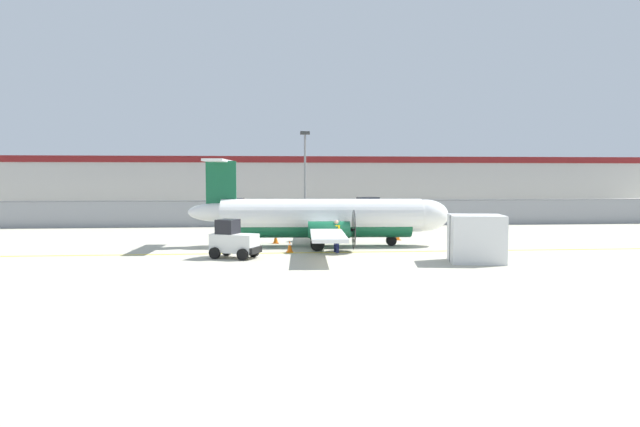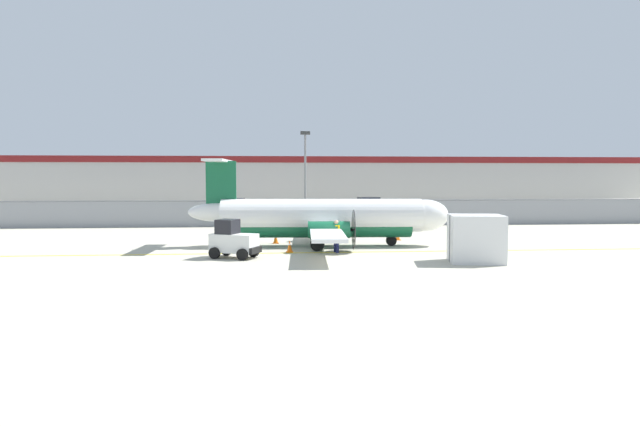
# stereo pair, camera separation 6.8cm
# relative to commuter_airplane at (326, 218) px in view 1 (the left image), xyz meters

# --- Properties ---
(ground_plane) EXTENTS (140.00, 140.00, 0.01)m
(ground_plane) POSITION_rel_commuter_airplane_xyz_m (0.78, -2.79, -1.60)
(ground_plane) COLOR #B2AD99
(perimeter_fence) EXTENTS (98.00, 0.10, 2.10)m
(perimeter_fence) POSITION_rel_commuter_airplane_xyz_m (0.78, 13.21, -0.49)
(perimeter_fence) COLOR gray
(perimeter_fence) RESTS_ON ground
(parking_lot_strip) EXTENTS (98.00, 17.00, 0.12)m
(parking_lot_strip) POSITION_rel_commuter_airplane_xyz_m (0.78, 24.71, -1.54)
(parking_lot_strip) COLOR #38383A
(parking_lot_strip) RESTS_ON ground
(background_building) EXTENTS (91.00, 8.10, 6.50)m
(background_building) POSITION_rel_commuter_airplane_xyz_m (0.78, 43.20, 1.66)
(background_building) COLOR beige
(background_building) RESTS_ON ground
(commuter_airplane) EXTENTS (14.92, 16.07, 4.92)m
(commuter_airplane) POSITION_rel_commuter_airplane_xyz_m (0.00, 0.00, 0.00)
(commuter_airplane) COLOR white
(commuter_airplane) RESTS_ON ground
(baggage_tug) EXTENTS (2.58, 2.11, 1.88)m
(baggage_tug) POSITION_rel_commuter_airplane_xyz_m (-5.00, -4.33, -0.75)
(baggage_tug) COLOR silver
(baggage_tug) RESTS_ON ground
(ground_crew_worker) EXTENTS (0.46, 0.53, 1.70)m
(ground_crew_worker) POSITION_rel_commuter_airplane_xyz_m (0.25, -2.85, -0.65)
(ground_crew_worker) COLOR #191E4C
(ground_crew_worker) RESTS_ON ground
(cargo_container) EXTENTS (2.70, 2.37, 2.20)m
(cargo_container) POSITION_rel_commuter_airplane_xyz_m (6.30, -6.77, -0.50)
(cargo_container) COLOR silver
(cargo_container) RESTS_ON ground
(traffic_cone_near_left) EXTENTS (0.36, 0.36, 0.64)m
(traffic_cone_near_left) POSITION_rel_commuter_airplane_xyz_m (-5.07, 1.62, -1.29)
(traffic_cone_near_left) COLOR orange
(traffic_cone_near_left) RESTS_ON ground
(traffic_cone_near_right) EXTENTS (0.36, 0.36, 0.64)m
(traffic_cone_near_right) POSITION_rel_commuter_airplane_xyz_m (-2.87, 1.52, -1.29)
(traffic_cone_near_right) COLOR orange
(traffic_cone_near_right) RESTS_ON ground
(traffic_cone_far_left) EXTENTS (0.36, 0.36, 0.64)m
(traffic_cone_far_left) POSITION_rel_commuter_airplane_xyz_m (4.76, 2.60, -1.29)
(traffic_cone_far_left) COLOR orange
(traffic_cone_far_left) RESTS_ON ground
(traffic_cone_far_right) EXTENTS (0.36, 0.36, 0.64)m
(traffic_cone_far_right) POSITION_rel_commuter_airplane_xyz_m (-2.18, -2.50, -1.29)
(traffic_cone_far_right) COLOR orange
(traffic_cone_far_right) RESTS_ON ground
(parked_car_0) EXTENTS (4.32, 2.27, 1.58)m
(parked_car_0) POSITION_rel_commuter_airplane_xyz_m (-12.48, 18.46, -0.71)
(parked_car_0) COLOR #19662D
(parked_car_0) RESTS_ON parking_lot_strip
(parked_car_1) EXTENTS (4.35, 2.32, 1.58)m
(parked_car_1) POSITION_rel_commuter_airplane_xyz_m (-6.88, 27.99, -0.71)
(parked_car_1) COLOR red
(parked_car_1) RESTS_ON parking_lot_strip
(parked_car_2) EXTENTS (4.39, 2.44, 1.58)m
(parked_car_2) POSITION_rel_commuter_airplane_xyz_m (0.18, 22.86, -0.71)
(parked_car_2) COLOR gray
(parked_car_2) RESTS_ON parking_lot_strip
(parked_car_3) EXTENTS (4.39, 2.43, 1.58)m
(parked_car_3) POSITION_rel_commuter_airplane_xyz_m (7.50, 29.54, -0.71)
(parked_car_3) COLOR #B28C19
(parked_car_3) RESTS_ON parking_lot_strip
(parked_car_4) EXTENTS (4.28, 2.17, 1.58)m
(parked_car_4) POSITION_rel_commuter_airplane_xyz_m (14.76, 21.17, -0.71)
(parked_car_4) COLOR gray
(parked_car_4) RESTS_ON parking_lot_strip
(apron_light_pole) EXTENTS (0.70, 0.30, 7.27)m
(apron_light_pole) POSITION_rel_commuter_airplane_xyz_m (-0.59, 9.63, 2.70)
(apron_light_pole) COLOR slate
(apron_light_pole) RESTS_ON ground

